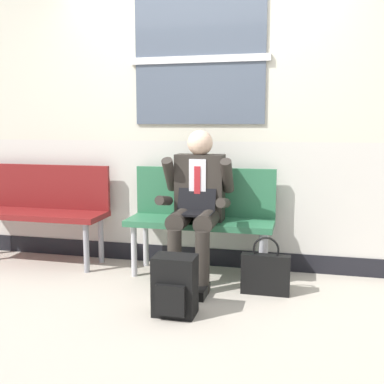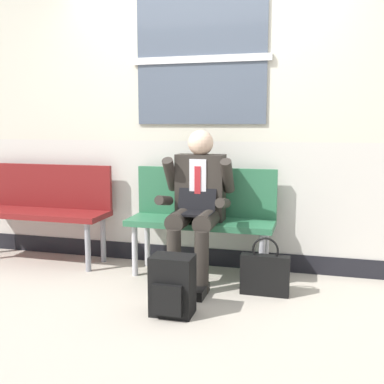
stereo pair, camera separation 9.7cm
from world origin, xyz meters
TOP-DOWN VIEW (x-y plane):
  - ground_plane at (0.00, 0.00)m, footprint 18.00×18.00m
  - station_wall at (-0.00, 0.68)m, footprint 6.78×0.17m
  - bench_with_person at (0.04, 0.40)m, footprint 1.23×0.42m
  - bench_empty at (-1.53, 0.40)m, footprint 1.34×0.42m
  - person_seated at (0.04, 0.20)m, footprint 0.57×0.70m
  - backpack at (0.06, -0.52)m, footprint 0.28×0.24m
  - handbag at (0.62, 0.02)m, footprint 0.37×0.09m

SIDE VIEW (x-z plane):
  - ground_plane at x=0.00m, z-range 0.00..0.00m
  - handbag at x=0.62m, z-range -0.06..0.39m
  - backpack at x=0.06m, z-range 0.00..0.41m
  - bench_empty at x=-1.53m, z-range 0.09..0.99m
  - bench_with_person at x=0.04m, z-range 0.08..0.99m
  - person_seated at x=0.04m, z-range 0.04..1.28m
  - station_wall at x=0.00m, z-range -0.01..3.02m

